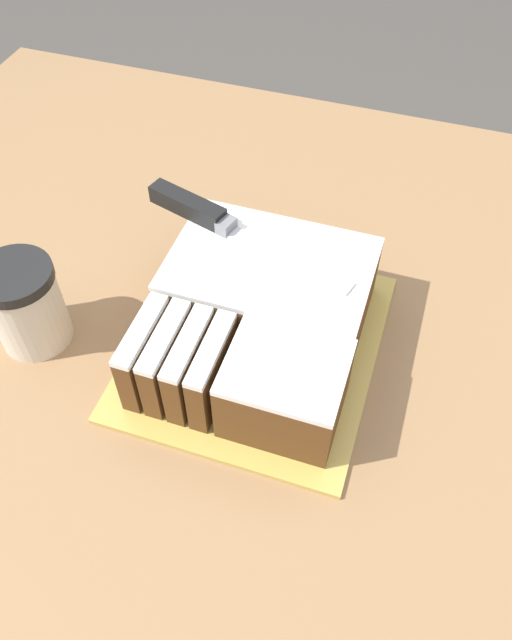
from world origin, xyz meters
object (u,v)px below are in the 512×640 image
coffee_cup (26,305)px  cake (260,318)px  cake_board (256,345)px  knife (206,215)px

coffee_cup → cake: bearing=15.3°
cake → coffee_cup: size_ratio=2.37×
cake_board → coffee_cup: size_ratio=2.81×
cake_board → knife: (-0.09, 0.09, 0.10)m
cake → knife: bearing=137.4°
cake_board → coffee_cup: 0.26m
cake → knife: knife is taller
cake → cake_board: bearing=-130.0°
knife → cake: bearing=-26.1°
cake_board → knife: 0.16m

